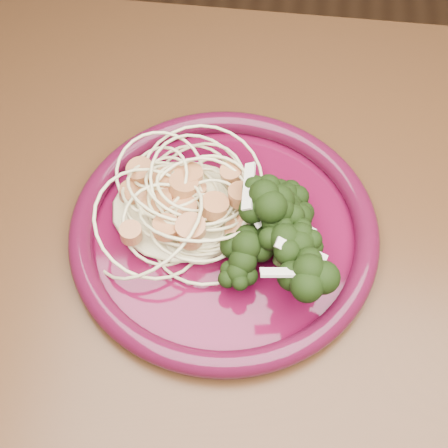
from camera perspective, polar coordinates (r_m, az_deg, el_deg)
dining_table at (r=0.65m, az=-3.68°, el=-10.33°), size 1.20×0.80×0.75m
dinner_plate at (r=0.58m, az=0.00°, el=-0.51°), size 0.38×0.38×0.02m
spaghetti_pile at (r=0.59m, az=-3.85°, el=1.86°), size 0.17×0.16×0.03m
scallop_cluster at (r=0.56m, az=-4.06°, el=4.05°), size 0.17×0.17×0.04m
broccoli_pile at (r=0.55m, az=5.01°, el=-1.53°), size 0.15×0.18×0.05m
onion_garnish at (r=0.52m, az=5.28°, el=0.40°), size 0.10×0.12×0.05m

